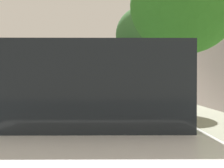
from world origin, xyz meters
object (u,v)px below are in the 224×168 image
at_px(street_tree_mid_block, 147,35).
at_px(fire_hydrant, 167,124).
at_px(parked_suv_black_second, 111,97).
at_px(parked_pickup_tan_mid, 111,90).
at_px(parked_sedan_dark_blue_farthest, 112,87).
at_px(cyclist_with_backpack, 119,88).
at_px(bicycle_at_curb, 117,94).
at_px(street_tree_near_cyclist, 183,6).
at_px(parked_suv_white_nearest, 97,127).
at_px(street_tree_far_end, 128,63).
at_px(parked_sedan_silver_far, 112,89).

bearing_deg(street_tree_mid_block, fire_hydrant, -93.35).
bearing_deg(parked_suv_black_second, parked_pickup_tan_mid, 90.07).
xyz_separation_m(parked_sedan_dark_blue_farthest, fire_hydrant, (1.36, -30.91, -0.20)).
bearing_deg(fire_hydrant, street_tree_mid_block, 86.65).
bearing_deg(parked_pickup_tan_mid, cyclist_with_backpack, 79.89).
bearing_deg(bicycle_at_curb, fire_hydrant, -87.25).
bearing_deg(parked_suv_black_second, street_tree_mid_block, 62.50).
distance_m(bicycle_at_curb, street_tree_near_cyclist, 18.91).
relative_size(parked_suv_black_second, street_tree_mid_block, 0.90).
height_order(parked_pickup_tan_mid, bicycle_at_curb, parked_pickup_tan_mid).
distance_m(parked_pickup_tan_mid, bicycle_at_curb, 4.94).
bearing_deg(street_tree_near_cyclist, parked_suv_white_nearest, -122.13).
bearing_deg(cyclist_with_backpack, street_tree_far_end, 74.27).
bearing_deg(fire_hydrant, street_tree_far_end, 88.94).
height_order(parked_sedan_silver_far, cyclist_with_backpack, cyclist_with_backpack).
height_order(parked_suv_white_nearest, street_tree_mid_block, street_tree_mid_block).
xyz_separation_m(street_tree_mid_block, street_tree_far_end, (0.00, 15.05, -0.48)).
xyz_separation_m(parked_suv_white_nearest, parked_suv_black_second, (0.16, 6.56, 0.00)).
relative_size(cyclist_with_backpack, fire_hydrant, 1.93).
bearing_deg(bicycle_at_curb, parked_sedan_dark_blue_farthest, 92.17).
bearing_deg(street_tree_mid_block, cyclist_with_backpack, 95.46).
bearing_deg(fire_hydrant, parked_sedan_silver_far, 93.43).
bearing_deg(bicycle_at_curb, parked_sedan_silver_far, 96.59).
bearing_deg(bicycle_at_curb, cyclist_with_backpack, -63.04).
relative_size(parked_suv_black_second, bicycle_at_curb, 2.78).
height_order(parked_suv_white_nearest, parked_pickup_tan_mid, parked_suv_white_nearest).
bearing_deg(cyclist_with_backpack, bicycle_at_curb, 116.96).
distance_m(parked_suv_white_nearest, parked_sedan_silver_far, 25.79).
bearing_deg(street_tree_far_end, parked_sedan_dark_blue_farthest, 101.20).
bearing_deg(parked_suv_white_nearest, street_tree_mid_block, 78.74).
bearing_deg(street_tree_mid_block, parked_pickup_tan_mid, 105.31).
bearing_deg(parked_suv_white_nearest, fire_hydrant, 63.11).
height_order(street_tree_mid_block, fire_hydrant, street_tree_mid_block).
distance_m(parked_sedan_dark_blue_farthest, street_tree_near_cyclist, 31.05).
bearing_deg(street_tree_near_cyclist, parked_pickup_tan_mid, 97.74).
xyz_separation_m(parked_suv_black_second, parked_sedan_silver_far, (0.09, 19.23, -0.27)).
xyz_separation_m(parked_sedan_dark_blue_farthest, street_tree_far_end, (1.77, -8.92, 2.75)).
bearing_deg(bicycle_at_curb, parked_suv_white_nearest, -91.87).
bearing_deg(parked_pickup_tan_mid, street_tree_far_end, 77.26).
distance_m(parked_suv_black_second, bicycle_at_curb, 15.26).
height_order(parked_pickup_tan_mid, street_tree_near_cyclist, street_tree_near_cyclist).
height_order(cyclist_with_backpack, street_tree_mid_block, street_tree_mid_block).
xyz_separation_m(parked_sedan_silver_far, parked_sedan_dark_blue_farthest, (-0.00, 8.29, 0.00)).
relative_size(parked_suv_black_second, parked_sedan_silver_far, 1.09).
xyz_separation_m(parked_suv_black_second, street_tree_mid_block, (1.85, 3.56, 2.96)).
relative_size(parked_suv_black_second, street_tree_near_cyclist, 1.02).
xyz_separation_m(parked_sedan_silver_far, street_tree_far_end, (1.76, -0.62, 2.75)).
relative_size(parked_sedan_dark_blue_farthest, bicycle_at_curb, 2.57).
height_order(parked_suv_white_nearest, parked_sedan_silver_far, parked_suv_white_nearest).
distance_m(parked_pickup_tan_mid, street_tree_mid_block, 7.70).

